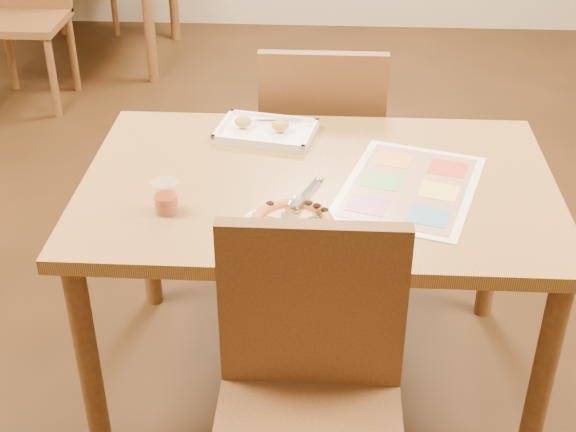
# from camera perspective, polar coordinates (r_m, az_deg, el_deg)

# --- Properties ---
(dining_table) EXTENTS (1.30, 0.85, 0.72)m
(dining_table) POSITION_cam_1_polar(r_m,az_deg,el_deg) (2.25, 2.12, 0.63)
(dining_table) COLOR #9E753F
(dining_table) RESTS_ON ground
(chair_near) EXTENTS (0.42, 0.42, 0.47)m
(chair_near) POSITION_cam_1_polar(r_m,az_deg,el_deg) (1.81, 1.57, -11.15)
(chair_near) COLOR brown
(chair_near) RESTS_ON ground
(chair_far) EXTENTS (0.42, 0.42, 0.47)m
(chair_far) POSITION_cam_1_polar(r_m,az_deg,el_deg) (2.81, 2.42, 5.77)
(chair_far) COLOR brown
(chair_far) RESTS_ON ground
(plate) EXTENTS (0.28, 0.28, 0.01)m
(plate) POSITION_cam_1_polar(r_m,az_deg,el_deg) (1.97, 0.00, -1.07)
(plate) COLOR white
(plate) RESTS_ON dining_table
(pizza) EXTENTS (0.21, 0.21, 0.03)m
(pizza) POSITION_cam_1_polar(r_m,az_deg,el_deg) (1.97, 0.28, -0.57)
(pizza) COLOR #C47E43
(pizza) RESTS_ON plate
(pizza_cutter) EXTENTS (0.09, 0.12, 0.08)m
(pizza_cutter) POSITION_cam_1_polar(r_m,az_deg,el_deg) (1.97, 1.11, 1.22)
(pizza_cutter) COLOR silver
(pizza_cutter) RESTS_ON pizza
(appetizer_tray) EXTENTS (0.32, 0.25, 0.06)m
(appetizer_tray) POSITION_cam_1_polar(r_m,az_deg,el_deg) (2.45, -1.62, 6.02)
(appetizer_tray) COLOR white
(appetizer_tray) RESTS_ON dining_table
(glass_tumbler) EXTENTS (0.07, 0.07, 0.09)m
(glass_tumbler) POSITION_cam_1_polar(r_m,az_deg,el_deg) (2.07, -8.67, 1.23)
(glass_tumbler) COLOR maroon
(glass_tumbler) RESTS_ON dining_table
(menu) EXTENTS (0.46, 0.55, 0.00)m
(menu) POSITION_cam_1_polar(r_m,az_deg,el_deg) (2.19, 8.64, 2.08)
(menu) COLOR white
(menu) RESTS_ON dining_table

